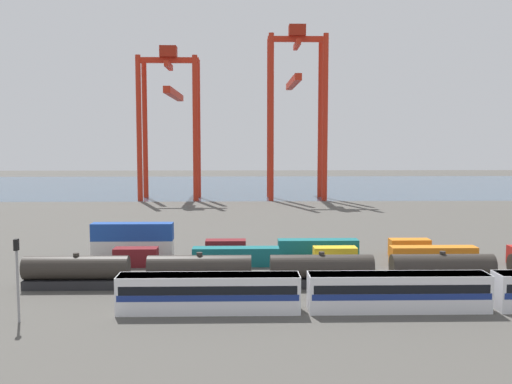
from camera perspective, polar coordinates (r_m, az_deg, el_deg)
ground_plane at (r=118.41m, az=3.80°, el=-3.38°), size 420.00×420.00×0.00m
harbour_water at (r=219.70m, az=1.42°, el=0.62°), size 400.00×110.00×0.01m
passenger_train at (r=62.40m, az=13.82°, el=-9.38°), size 57.77×3.14×3.90m
freight_tank_row at (r=70.57m, az=6.46°, el=-7.68°), size 70.85×2.80×4.26m
signal_mast at (r=60.68m, az=-22.46°, el=-7.02°), size 0.36×0.60×8.18m
shipping_container_0 at (r=83.00m, az=-11.74°, el=-6.29°), size 6.04×2.44×2.60m
shipping_container_1 at (r=81.66m, az=-2.00°, el=-6.37°), size 12.10×2.44×2.60m
shipping_container_2 at (r=82.68m, az=7.78°, el=-6.27°), size 6.04×2.44×2.60m
shipping_container_3 at (r=85.99m, az=17.05°, el=-6.01°), size 12.10×2.44×2.60m
shipping_container_5 at (r=89.23m, az=-12.04°, el=-5.49°), size 12.10×2.44×2.60m
shipping_container_6 at (r=88.78m, az=-12.07°, el=-3.84°), size 12.10×2.44×2.60m
shipping_container_7 at (r=87.72m, az=-3.00°, el=-5.56°), size 6.04×2.44×2.60m
shipping_container_8 at (r=88.42m, az=6.12°, el=-5.50°), size 12.10×2.44×2.60m
shipping_container_9 at (r=91.28m, az=14.88°, el=-5.31°), size 6.04×2.44×2.60m
gantry_crane_west at (r=175.72m, az=-8.42°, el=8.24°), size 17.57×37.64×44.49m
gantry_crane_central at (r=174.67m, az=3.95°, el=9.32°), size 17.07×35.01×50.66m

